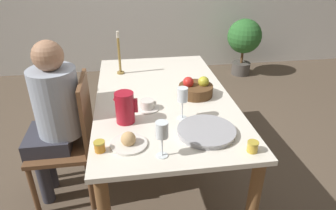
{
  "coord_description": "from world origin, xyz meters",
  "views": [
    {
      "loc": [
        -0.24,
        -1.88,
        1.65
      ],
      "look_at": [
        0.0,
        -0.24,
        0.77
      ],
      "focal_mm": 32.0,
      "sensor_mm": 36.0,
      "label": 1
    }
  ],
  "objects_px": {
    "jam_jar_amber": "(253,146)",
    "wine_glass_juice": "(162,132)",
    "fruit_bowl": "(196,89)",
    "chair_person_side": "(72,139)",
    "wine_glass_water": "(183,96)",
    "person_seated": "(53,112)",
    "potted_plant": "(244,40)",
    "teacup_near_person": "(147,105)",
    "jam_jar_red": "(100,146)",
    "red_pitcher": "(125,107)",
    "bread_plate": "(129,141)",
    "candlestick_tall": "(119,57)",
    "serving_tray": "(206,131)"
  },
  "relations": [
    {
      "from": "chair_person_side",
      "to": "candlestick_tall",
      "type": "bearing_deg",
      "value": -32.5
    },
    {
      "from": "person_seated",
      "to": "jam_jar_amber",
      "type": "relative_size",
      "value": 19.97
    },
    {
      "from": "bread_plate",
      "to": "fruit_bowl",
      "type": "bearing_deg",
      "value": 47.85
    },
    {
      "from": "person_seated",
      "to": "potted_plant",
      "type": "relative_size",
      "value": 1.48
    },
    {
      "from": "fruit_bowl",
      "to": "candlestick_tall",
      "type": "relative_size",
      "value": 0.69
    },
    {
      "from": "chair_person_side",
      "to": "red_pitcher",
      "type": "distance_m",
      "value": 0.55
    },
    {
      "from": "person_seated",
      "to": "fruit_bowl",
      "type": "bearing_deg",
      "value": -87.4
    },
    {
      "from": "red_pitcher",
      "to": "wine_glass_juice",
      "type": "relative_size",
      "value": 0.97
    },
    {
      "from": "person_seated",
      "to": "potted_plant",
      "type": "xyz_separation_m",
      "value": [
        2.14,
        2.07,
        -0.18
      ]
    },
    {
      "from": "serving_tray",
      "to": "jam_jar_amber",
      "type": "bearing_deg",
      "value": -45.67
    },
    {
      "from": "jam_jar_amber",
      "to": "wine_glass_juice",
      "type": "bearing_deg",
      "value": 176.22
    },
    {
      "from": "person_seated",
      "to": "candlestick_tall",
      "type": "bearing_deg",
      "value": -39.91
    },
    {
      "from": "wine_glass_juice",
      "to": "serving_tray",
      "type": "xyz_separation_m",
      "value": [
        0.27,
        0.16,
        -0.13
      ]
    },
    {
      "from": "serving_tray",
      "to": "candlestick_tall",
      "type": "relative_size",
      "value": 0.94
    },
    {
      "from": "person_seated",
      "to": "wine_glass_water",
      "type": "distance_m",
      "value": 0.87
    },
    {
      "from": "fruit_bowl",
      "to": "chair_person_side",
      "type": "bearing_deg",
      "value": -175.47
    },
    {
      "from": "teacup_near_person",
      "to": "jam_jar_red",
      "type": "bearing_deg",
      "value": -123.93
    },
    {
      "from": "chair_person_side",
      "to": "teacup_near_person",
      "type": "bearing_deg",
      "value": -99.15
    },
    {
      "from": "wine_glass_juice",
      "to": "jam_jar_red",
      "type": "xyz_separation_m",
      "value": [
        -0.31,
        0.09,
        -0.11
      ]
    },
    {
      "from": "serving_tray",
      "to": "candlestick_tall",
      "type": "bearing_deg",
      "value": 115.62
    },
    {
      "from": "chair_person_side",
      "to": "bread_plate",
      "type": "relative_size",
      "value": 4.63
    },
    {
      "from": "wine_glass_water",
      "to": "candlestick_tall",
      "type": "relative_size",
      "value": 0.58
    },
    {
      "from": "jam_jar_red",
      "to": "candlestick_tall",
      "type": "bearing_deg",
      "value": 83.95
    },
    {
      "from": "chair_person_side",
      "to": "wine_glass_water",
      "type": "xyz_separation_m",
      "value": [
        0.72,
        -0.23,
        0.39
      ]
    },
    {
      "from": "teacup_near_person",
      "to": "candlestick_tall",
      "type": "distance_m",
      "value": 0.67
    },
    {
      "from": "person_seated",
      "to": "chair_person_side",
      "type": "bearing_deg",
      "value": -105.91
    },
    {
      "from": "teacup_near_person",
      "to": "candlestick_tall",
      "type": "xyz_separation_m",
      "value": [
        -0.17,
        0.64,
        0.11
      ]
    },
    {
      "from": "fruit_bowl",
      "to": "potted_plant",
      "type": "distance_m",
      "value": 2.36
    },
    {
      "from": "jam_jar_amber",
      "to": "chair_person_side",
      "type": "bearing_deg",
      "value": 148.77
    },
    {
      "from": "potted_plant",
      "to": "red_pitcher",
      "type": "bearing_deg",
      "value": -125.65
    },
    {
      "from": "fruit_bowl",
      "to": "candlestick_tall",
      "type": "bearing_deg",
      "value": 136.83
    },
    {
      "from": "red_pitcher",
      "to": "bread_plate",
      "type": "distance_m",
      "value": 0.26
    },
    {
      "from": "red_pitcher",
      "to": "wine_glass_water",
      "type": "bearing_deg",
      "value": -1.75
    },
    {
      "from": "jam_jar_red",
      "to": "potted_plant",
      "type": "height_order",
      "value": "potted_plant"
    },
    {
      "from": "teacup_near_person",
      "to": "serving_tray",
      "type": "distance_m",
      "value": 0.45
    },
    {
      "from": "wine_glass_juice",
      "to": "chair_person_side",
      "type": "bearing_deg",
      "value": 133.43
    },
    {
      "from": "chair_person_side",
      "to": "wine_glass_water",
      "type": "height_order",
      "value": "wine_glass_water"
    },
    {
      "from": "jam_jar_amber",
      "to": "jam_jar_red",
      "type": "height_order",
      "value": "same"
    },
    {
      "from": "jam_jar_red",
      "to": "wine_glass_water",
      "type": "bearing_deg",
      "value": 29.11
    },
    {
      "from": "teacup_near_person",
      "to": "jam_jar_amber",
      "type": "bearing_deg",
      "value": -47.18
    },
    {
      "from": "fruit_bowl",
      "to": "potted_plant",
      "type": "bearing_deg",
      "value": 60.06
    },
    {
      "from": "jam_jar_amber",
      "to": "fruit_bowl",
      "type": "bearing_deg",
      "value": 101.43
    },
    {
      "from": "jam_jar_red",
      "to": "person_seated",
      "type": "bearing_deg",
      "value": 122.41
    },
    {
      "from": "jam_jar_red",
      "to": "jam_jar_amber",
      "type": "bearing_deg",
      "value": -8.56
    },
    {
      "from": "chair_person_side",
      "to": "fruit_bowl",
      "type": "xyz_separation_m",
      "value": [
        0.88,
        0.07,
        0.29
      ]
    },
    {
      "from": "red_pitcher",
      "to": "jam_jar_red",
      "type": "height_order",
      "value": "red_pitcher"
    },
    {
      "from": "bread_plate",
      "to": "fruit_bowl",
      "type": "relative_size",
      "value": 0.83
    },
    {
      "from": "jam_jar_red",
      "to": "fruit_bowl",
      "type": "distance_m",
      "value": 0.85
    },
    {
      "from": "person_seated",
      "to": "wine_glass_water",
      "type": "bearing_deg",
      "value": -107.67
    },
    {
      "from": "wine_glass_juice",
      "to": "teacup_near_person",
      "type": "xyz_separation_m",
      "value": [
        -0.03,
        0.5,
        -0.12
      ]
    }
  ]
}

